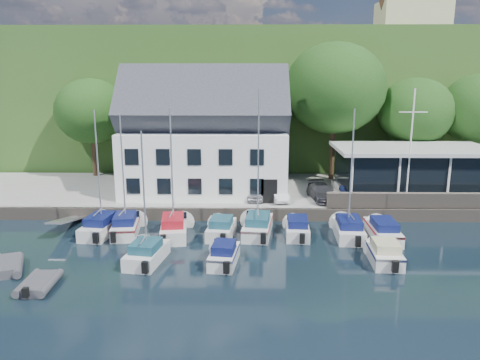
{
  "coord_description": "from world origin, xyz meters",
  "views": [
    {
      "loc": [
        -3.27,
        -24.08,
        11.39
      ],
      "look_at": [
        -3.8,
        9.0,
        3.74
      ],
      "focal_mm": 35.0,
      "sensor_mm": 36.0,
      "label": 1
    }
  ],
  "objects": [
    {
      "name": "gangway",
      "position": [
        -16.5,
        9.0,
        0.0
      ],
      "size": [
        1.2,
        6.0,
        1.4
      ],
      "primitive_type": null,
      "color": "#BBBBC0",
      "rests_on": "ground"
    },
    {
      "name": "quay",
      "position": [
        0.0,
        17.5,
        0.5
      ],
      "size": [
        60.0,
        13.0,
        1.0
      ],
      "primitive_type": "cube",
      "color": "#9C9C96",
      "rests_on": "ground"
    },
    {
      "name": "car_white",
      "position": [
        -0.63,
        13.5,
        1.57
      ],
      "size": [
        1.62,
        3.57,
        1.14
      ],
      "primitive_type": "imported",
      "rotation": [
        0.0,
        0.0,
        0.12
      ],
      "color": "silver",
      "rests_on": "quay"
    },
    {
      "name": "farmhouse",
      "position": [
        22.0,
        52.0,
        20.1
      ],
      "size": [
        10.4,
        7.0,
        8.2
      ],
      "primitive_type": null,
      "color": "beige",
      "rests_on": "hillside"
    },
    {
      "name": "flagpole",
      "position": [
        9.67,
        12.81,
        5.59
      ],
      "size": [
        2.21,
        0.2,
        9.19
      ],
      "primitive_type": null,
      "color": "white",
      "rests_on": "quay"
    },
    {
      "name": "car_silver",
      "position": [
        -2.56,
        13.87,
        1.6
      ],
      "size": [
        1.62,
        3.62,
        1.21
      ],
      "primitive_type": "imported",
      "rotation": [
        0.0,
        0.0,
        -0.06
      ],
      "color": "silver",
      "rests_on": "quay"
    },
    {
      "name": "tree_4",
      "position": [
        13.01,
        21.71,
        5.96
      ],
      "size": [
        7.26,
        7.26,
        9.93
      ],
      "primitive_type": null,
      "color": "#133610",
      "rests_on": "quay"
    },
    {
      "name": "club_pavilion",
      "position": [
        11.0,
        16.0,
        3.05
      ],
      "size": [
        13.2,
        7.2,
        4.1
      ],
      "primitive_type": null,
      "color": "black",
      "rests_on": "quay"
    },
    {
      "name": "car_dgrey",
      "position": [
        2.95,
        13.77,
        1.64
      ],
      "size": [
        2.37,
        4.61,
        1.28
      ],
      "primitive_type": "imported",
      "rotation": [
        0.0,
        0.0,
        0.14
      ],
      "color": "#303036",
      "rests_on": "quay"
    },
    {
      "name": "tree_5",
      "position": [
        19.09,
        21.62,
        6.14
      ],
      "size": [
        7.52,
        7.52,
        10.28
      ],
      "primitive_type": null,
      "color": "#133610",
      "rests_on": "quay"
    },
    {
      "name": "tree_0",
      "position": [
        -18.91,
        22.77,
        5.91
      ],
      "size": [
        7.19,
        7.19,
        9.82
      ],
      "primitive_type": null,
      "color": "#133610",
      "rests_on": "quay"
    },
    {
      "name": "ground",
      "position": [
        0.0,
        0.0,
        0.0
      ],
      "size": [
        180.0,
        180.0,
        0.0
      ],
      "primitive_type": "plane",
      "color": "black",
      "rests_on": "ground"
    },
    {
      "name": "boat_r1_3",
      "position": [
        -5.1,
        7.46,
        0.71
      ],
      "size": [
        2.44,
        5.35,
        1.41
      ],
      "primitive_type": null,
      "rotation": [
        0.0,
        0.0,
        -0.11
      ],
      "color": "silver",
      "rests_on": "ground"
    },
    {
      "name": "boat_r1_0",
      "position": [
        -13.74,
        7.82,
        4.55
      ],
      "size": [
        2.77,
        6.67,
        9.1
      ],
      "primitive_type": null,
      "rotation": [
        0.0,
        0.0,
        -0.13
      ],
      "color": "silver",
      "rests_on": "ground"
    },
    {
      "name": "tree_2",
      "position": [
        -2.79,
        22.79,
        6.34
      ],
      "size": [
        7.82,
        7.82,
        10.68
      ],
      "primitive_type": null,
      "color": "#133610",
      "rests_on": "quay"
    },
    {
      "name": "boat_r1_1",
      "position": [
        -11.99,
        7.79,
        4.66
      ],
      "size": [
        2.59,
        6.2,
        9.32
      ],
      "primitive_type": null,
      "rotation": [
        0.0,
        0.0,
        0.12
      ],
      "color": "silver",
      "rests_on": "ground"
    },
    {
      "name": "boat_r2_1",
      "position": [
        -9.41,
        2.67,
        4.34
      ],
      "size": [
        2.78,
        5.57,
        8.68
      ],
      "primitive_type": null,
      "rotation": [
        0.0,
        0.0,
        -0.16
      ],
      "color": "silver",
      "rests_on": "ground"
    },
    {
      "name": "boat_r2_4",
      "position": [
        5.14,
        2.89,
        0.71
      ],
      "size": [
        2.12,
        5.0,
        1.43
      ],
      "primitive_type": null,
      "rotation": [
        0.0,
        0.0,
        -0.05
      ],
      "color": "silver",
      "rests_on": "ground"
    },
    {
      "name": "quay_face",
      "position": [
        0.0,
        11.0,
        0.5
      ],
      "size": [
        60.0,
        0.3,
        1.0
      ],
      "primitive_type": "cube",
      "color": "#60574D",
      "rests_on": "ground"
    },
    {
      "name": "boat_r1_6",
      "position": [
        3.9,
        7.51,
        4.41
      ],
      "size": [
        2.34,
        6.55,
        8.82
      ],
      "primitive_type": null,
      "rotation": [
        0.0,
        0.0,
        -0.06
      ],
      "color": "silver",
      "rests_on": "ground"
    },
    {
      "name": "seawall",
      "position": [
        12.0,
        11.4,
        1.6
      ],
      "size": [
        18.0,
        0.5,
        1.2
      ],
      "primitive_type": "cube",
      "color": "#60574D",
      "rests_on": "quay"
    },
    {
      "name": "boat_r1_4",
      "position": [
        -2.5,
        7.91,
        4.66
      ],
      "size": [
        2.81,
        6.73,
        9.33
      ],
      "primitive_type": null,
      "rotation": [
        0.0,
        0.0,
        -0.13
      ],
      "color": "silver",
      "rests_on": "ground"
    },
    {
      "name": "dinghy_1",
      "position": [
        -14.5,
        -0.97,
        0.35
      ],
      "size": [
        1.91,
        3.07,
        0.7
      ],
      "primitive_type": null,
      "rotation": [
        0.0,
        0.0,
        0.03
      ],
      "color": "#3C3D42",
      "rests_on": "ground"
    },
    {
      "name": "tree_3",
      "position": [
        5.11,
        21.68,
        7.63
      ],
      "size": [
        9.7,
        9.7,
        13.26
      ],
      "primitive_type": null,
      "color": "#133610",
      "rests_on": "quay"
    },
    {
      "name": "harbor_building",
      "position": [
        -7.0,
        16.5,
        5.35
      ],
      "size": [
        14.4,
        8.2,
        8.7
      ],
      "primitive_type": null,
      "color": "white",
      "rests_on": "quay"
    },
    {
      "name": "boat_r2_2",
      "position": [
        -4.66,
        2.51,
        0.71
      ],
      "size": [
        2.23,
        4.89,
        1.41
      ],
      "primitive_type": null,
      "rotation": [
        0.0,
        0.0,
        -0.13
      ],
      "color": "silver",
      "rests_on": "ground"
    },
    {
      "name": "tree_1",
      "position": [
        -11.97,
        21.71,
        6.55
      ],
      "size": [
        8.12,
        8.12,
        11.1
      ],
      "primitive_type": null,
      "color": "#133610",
      "rests_on": "quay"
    },
    {
      "name": "hillside",
      "position": [
        0.0,
        62.0,
        8.0
      ],
      "size": [
        160.0,
        75.0,
        16.0
      ],
      "primitive_type": "cube",
      "color": "#2D5520",
      "rests_on": "ground"
    },
    {
      "name": "car_blue",
      "position": [
        5.63,
        13.83,
        1.59
      ],
      "size": [
        1.4,
        3.48,
        1.19
      ],
      "primitive_type": "imported",
      "rotation": [
        0.0,
        0.0,
        0.01
      ],
      "color": "#2F418F",
      "rests_on": "quay"
    },
    {
      "name": "boat_r1_7",
      "position": [
        6.25,
        7.21,
        0.7
      ],
      "size": [
        1.92,
        6.48,
        1.41
      ],
      "primitive_type": null,
      "rotation": [
        0.0,
        0.0,
        -0.01
      ],
      "color": "silver",
      "rests_on": "ground"
    },
    {
      "name": "boat_r1_5",
      "position": [
        0.31,
        7.69,
        0.69
      ],
      "size": [
        2.08,
        5.6,
        1.38
      ],
      "primitive_type": null,
      "rotation": [
        0.0,
        0.0,
        -0.06
      ],
      "color": "silver",
      "rests_on": "ground"
    },
    {
      "name": "boat_r1_2",
      "position": [
        -8.48,
        7.41,
        4.72
      ],
      "size": [
        2.73,
        6.69,
        9.44
      ],
      "primitive_type": null,
      "rotation": [
        0.0,
        0.0,
        0.13
      ],
      "color": "silver",
      "rests_on": "ground"
    },
    {
      "name": "dinghy_0",
      "position": [
        -17.41,
        1.32,
        0.38
      ],
      "size": [
        3.09,
        3.8,
        0.77
      ],
      "primitive_type": null,
      "rotation": [
        0.0,
        0.0,
        0.4
      ],
      "color": "#3C3D42",
      "rests_on": "ground"
    },
    {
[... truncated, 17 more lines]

